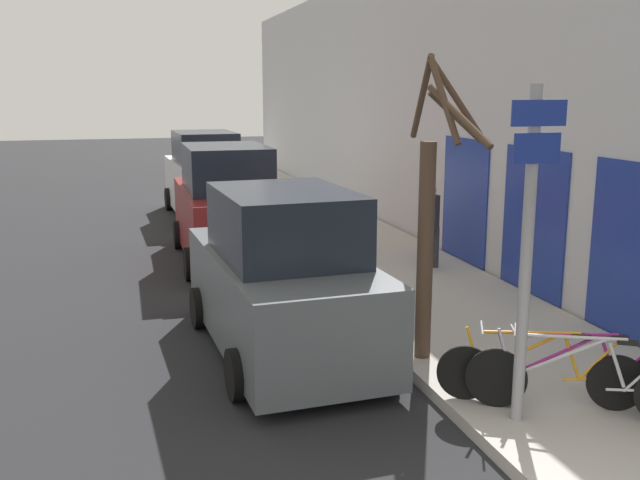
% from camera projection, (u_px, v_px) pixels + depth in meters
% --- Properties ---
extents(ground_plane, '(80.00, 80.00, 0.00)m').
position_uv_depth(ground_plane, '(241.00, 262.00, 14.72)').
color(ground_plane, black).
extents(sidewalk_curb, '(3.20, 32.00, 0.15)m').
position_uv_depth(sidewalk_curb, '(324.00, 228.00, 18.03)').
color(sidewalk_curb, '#ADA89E').
rests_on(sidewalk_curb, ground).
extents(building_facade, '(0.23, 32.00, 6.50)m').
position_uv_depth(building_facade, '(393.00, 101.00, 17.75)').
color(building_facade, '#BCBCC1').
rests_on(building_facade, ground).
extents(signpost, '(0.58, 0.14, 3.41)m').
position_uv_depth(signpost, '(527.00, 247.00, 7.00)').
color(signpost, '#939399').
rests_on(signpost, sidewalk_curb).
extents(bicycle_0, '(2.01, 1.26, 0.90)m').
position_uv_depth(bicycle_0, '(580.00, 381.00, 7.38)').
color(bicycle_0, black).
rests_on(bicycle_0, sidewalk_curb).
extents(bicycle_1, '(2.11, 0.87, 0.85)m').
position_uv_depth(bicycle_1, '(575.00, 375.00, 7.59)').
color(bicycle_1, black).
rests_on(bicycle_1, sidewalk_curb).
extents(bicycle_2, '(1.99, 0.99, 0.85)m').
position_uv_depth(bicycle_2, '(540.00, 373.00, 7.66)').
color(bicycle_2, black).
rests_on(bicycle_2, sidewalk_curb).
extents(parked_car_0, '(2.19, 4.42, 2.24)m').
position_uv_depth(parked_car_0, '(283.00, 280.00, 9.49)').
color(parked_car_0, '#51565B').
rests_on(parked_car_0, ground).
extents(parked_car_1, '(2.01, 4.57, 2.40)m').
position_uv_depth(parked_car_1, '(226.00, 209.00, 14.68)').
color(parked_car_1, maroon).
rests_on(parked_car_1, ground).
extents(parked_car_2, '(2.06, 4.62, 2.37)m').
position_uv_depth(parked_car_2, '(205.00, 178.00, 19.83)').
color(parked_car_2, silver).
rests_on(parked_car_2, ground).
extents(pedestrian_near, '(0.42, 0.36, 1.61)m').
position_uv_depth(pedestrian_near, '(430.00, 220.00, 13.48)').
color(pedestrian_near, '#333338').
rests_on(pedestrian_near, sidewalk_curb).
extents(street_tree, '(0.87, 2.13, 3.77)m').
position_uv_depth(street_tree, '(430.00, 215.00, 8.77)').
color(street_tree, '#4C3828').
rests_on(street_tree, sidewalk_curb).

